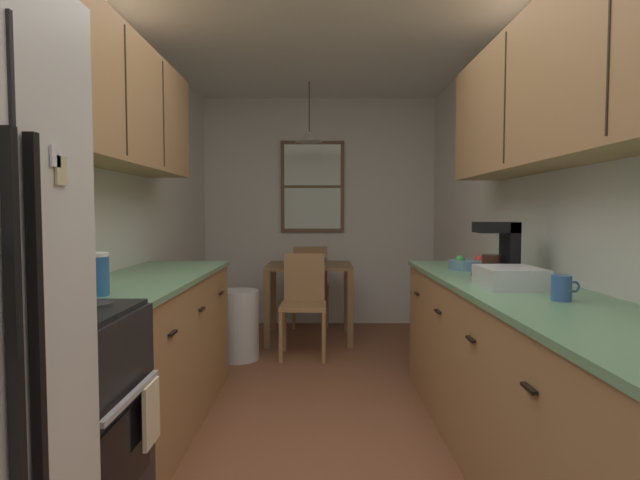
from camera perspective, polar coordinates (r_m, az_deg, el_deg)
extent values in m
plane|color=brown|center=(3.52, -0.14, -18.11)|extent=(12.00, 12.00, 0.00)
cube|color=silver|center=(3.55, -22.51, 2.89)|extent=(0.10, 9.00, 2.55)
cube|color=silver|center=(3.55, 22.26, 2.89)|extent=(0.10, 9.00, 2.55)
cube|color=silver|center=(5.93, -0.08, 3.10)|extent=(4.40, 0.10, 2.55)
cube|color=black|center=(1.30, -29.97, -16.04)|extent=(0.01, 0.01, 1.64)
cube|color=black|center=(1.26, -30.35, -16.66)|extent=(0.02, 0.02, 1.17)
cube|color=black|center=(1.32, -28.53, -15.62)|extent=(0.02, 0.02, 1.17)
cube|color=beige|center=(1.40, -26.56, 6.81)|extent=(0.01, 0.05, 0.07)
cube|color=white|center=(1.38, -27.09, 8.20)|extent=(0.01, 0.04, 0.05)
cube|color=black|center=(2.21, -28.64, -19.19)|extent=(0.62, 0.65, 0.90)
cube|color=black|center=(2.09, -20.48, -21.13)|extent=(0.01, 0.46, 0.30)
cube|color=silver|center=(2.01, -19.90, -15.74)|extent=(0.02, 0.52, 0.02)
cube|color=black|center=(2.08, -28.97, -7.34)|extent=(0.59, 0.62, 0.02)
cylinder|color=#2D2D2D|center=(2.27, -30.32, -6.15)|extent=(0.15, 0.15, 0.01)
cylinder|color=#2D2D2D|center=(1.89, -27.36, -7.87)|extent=(0.15, 0.15, 0.01)
cylinder|color=#2D2D2D|center=(2.14, -23.80, -6.51)|extent=(0.15, 0.15, 0.01)
cube|color=black|center=(2.00, -28.55, 14.46)|extent=(0.01, 0.38, 0.21)
cube|color=#2D2D33|center=(2.24, -25.06, 13.25)|extent=(0.01, 0.13, 0.21)
cube|color=#A87A4C|center=(3.30, -18.17, -11.76)|extent=(0.60, 1.82, 0.87)
cube|color=#6B9E70|center=(3.22, -18.30, -3.99)|extent=(0.63, 1.84, 0.03)
cube|color=black|center=(2.59, -15.85, -9.81)|extent=(0.02, 0.10, 0.01)
cube|color=black|center=(3.16, -12.83, -7.42)|extent=(0.02, 0.10, 0.01)
cube|color=black|center=(3.75, -10.76, -5.76)|extent=(0.02, 0.10, 0.01)
cube|color=#A87A4C|center=(3.25, -21.30, 13.81)|extent=(0.32, 1.92, 0.71)
cube|color=#2D2319|center=(2.91, -20.55, 15.14)|extent=(0.01, 0.01, 0.66)
cube|color=#2D2319|center=(3.50, -16.81, 13.12)|extent=(0.01, 0.01, 0.66)
cube|color=#A87A4C|center=(2.65, 22.88, -15.60)|extent=(0.60, 3.27, 0.87)
cube|color=#6B9E70|center=(2.54, 23.09, -5.93)|extent=(0.63, 3.29, 0.03)
cube|color=black|center=(1.88, 21.99, -14.89)|extent=(0.02, 0.10, 0.01)
cube|color=black|center=(2.47, 16.22, -10.42)|extent=(0.02, 0.10, 0.01)
cube|color=black|center=(3.09, 12.81, -7.66)|extent=(0.02, 0.10, 0.01)
cube|color=black|center=(3.72, 10.57, -5.81)|extent=(0.02, 0.10, 0.01)
cube|color=#A87A4C|center=(2.60, 26.98, 16.06)|extent=(0.32, 2.97, 0.74)
cube|color=#2D2319|center=(2.10, 29.19, 19.21)|extent=(0.01, 0.01, 0.68)
cube|color=#2D2319|center=(2.97, 19.65, 14.49)|extent=(0.01, 0.01, 0.68)
cube|color=brown|center=(5.17, -1.18, -2.84)|extent=(0.84, 0.73, 0.03)
cube|color=brown|center=(4.91, -5.84, -7.61)|extent=(0.06, 0.06, 0.72)
cube|color=brown|center=(4.90, 3.35, -7.64)|extent=(0.06, 0.06, 0.72)
cube|color=brown|center=(5.57, -5.14, -6.34)|extent=(0.06, 0.06, 0.72)
cube|color=brown|center=(5.56, 2.95, -6.36)|extent=(0.06, 0.06, 0.72)
cube|color=#A87A4C|center=(4.57, -1.85, -7.28)|extent=(0.41, 0.41, 0.04)
cube|color=#A87A4C|center=(4.72, -1.73, -4.20)|extent=(0.37, 0.04, 0.45)
cylinder|color=#A87A4C|center=(4.44, 0.41, -10.69)|extent=(0.04, 0.04, 0.43)
cylinder|color=#A87A4C|center=(4.46, -4.35, -10.64)|extent=(0.04, 0.04, 0.43)
cylinder|color=#A87A4C|center=(4.79, 0.48, -9.66)|extent=(0.04, 0.04, 0.43)
cylinder|color=#A87A4C|center=(4.81, -3.92, -9.62)|extent=(0.04, 0.04, 0.43)
cube|color=#A87A4C|center=(5.84, -1.15, -5.02)|extent=(0.42, 0.42, 0.04)
cube|color=#A87A4C|center=(5.63, -1.08, -3.01)|extent=(0.37, 0.06, 0.45)
cylinder|color=#A87A4C|center=(6.05, -2.96, -6.98)|extent=(0.04, 0.04, 0.43)
cylinder|color=#A87A4C|center=(6.07, 0.50, -6.95)|extent=(0.04, 0.04, 0.43)
cylinder|color=#A87A4C|center=(5.69, -2.92, -7.62)|extent=(0.04, 0.04, 0.43)
cylinder|color=#A87A4C|center=(5.71, 0.77, -7.58)|extent=(0.04, 0.04, 0.43)
cylinder|color=black|center=(5.24, -1.20, 14.45)|extent=(0.01, 0.01, 0.49)
cone|color=#B7B2A8|center=(5.19, -1.19, 11.28)|extent=(0.27, 0.27, 0.10)
sphere|color=white|center=(5.20, -1.19, 11.50)|extent=(0.06, 0.06, 0.06)
cube|color=brown|center=(5.87, -0.83, 5.88)|extent=(0.71, 0.04, 1.02)
cube|color=silver|center=(5.86, -0.83, 5.88)|extent=(0.63, 0.01, 0.94)
cube|color=brown|center=(5.85, -0.83, 5.88)|extent=(0.63, 0.02, 0.03)
cylinder|color=silver|center=(4.59, -9.00, -9.20)|extent=(0.36, 0.36, 0.60)
cylinder|color=#265999|center=(2.52, -23.60, -3.65)|extent=(0.13, 0.13, 0.17)
cylinder|color=white|center=(2.52, -23.64, -1.49)|extent=(0.13, 0.13, 0.02)
cube|color=beige|center=(2.20, -18.06, -17.67)|extent=(0.02, 0.16, 0.24)
cube|color=black|center=(3.10, 18.69, -3.76)|extent=(0.22, 0.18, 0.02)
cube|color=black|center=(3.11, 20.13, -1.05)|extent=(0.06, 0.18, 0.32)
cube|color=black|center=(3.08, 18.77, 1.32)|extent=(0.22, 0.18, 0.06)
cylinder|color=#331E14|center=(3.09, 18.36, -2.53)|extent=(0.11, 0.11, 0.11)
cylinder|color=#335999|center=(2.41, 25.01, -4.81)|extent=(0.08, 0.08, 0.11)
torus|color=#335999|center=(2.43, 26.15, -4.64)|extent=(0.05, 0.01, 0.05)
cylinder|color=#597F9E|center=(3.52, 16.17, -2.63)|extent=(0.28, 0.28, 0.06)
cylinder|color=black|center=(3.52, 16.17, -2.38)|extent=(0.23, 0.23, 0.03)
sphere|color=red|center=(3.54, 17.08, -2.07)|extent=(0.06, 0.06, 0.06)
sphere|color=green|center=(3.51, 15.16, -2.08)|extent=(0.06, 0.06, 0.06)
cube|color=silver|center=(2.74, 20.15, -3.87)|extent=(0.28, 0.34, 0.10)
cylinder|color=#4C7299|center=(5.24, -0.45, -2.24)|extent=(0.20, 0.20, 0.06)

